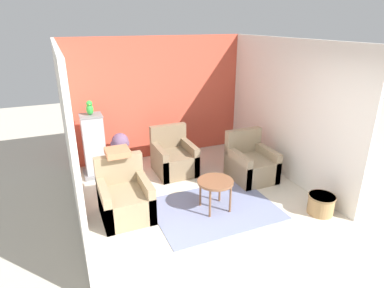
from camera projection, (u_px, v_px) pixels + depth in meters
ground_plane at (248, 255)px, 4.27m from camera, size 20.00×20.00×0.00m
wall_back_accent at (158, 99)px, 7.05m from camera, size 4.00×0.06×2.64m
wall_left at (68, 138)px, 4.69m from camera, size 0.06×3.76×2.64m
wall_right at (286, 110)px, 6.14m from camera, size 0.06×3.76×2.64m
area_rug at (215, 209)px, 5.32m from camera, size 1.99×1.48×0.01m
coffee_table at (215, 184)px, 5.15m from camera, size 0.59×0.59×0.53m
armchair_left at (125, 199)px, 5.06m from camera, size 0.76×0.85×0.92m
armchair_right at (251, 164)px, 6.28m from camera, size 0.76×0.85×0.92m
armchair_middle at (174, 158)px, 6.54m from camera, size 0.76×0.85×0.92m
birdcage at (94, 147)px, 6.31m from camera, size 0.51×0.51×1.25m
parrot at (90, 108)px, 6.03m from camera, size 0.13×0.24×0.29m
potted_plant at (120, 147)px, 6.65m from camera, size 0.38×0.35×0.77m
wicker_basket at (321, 204)px, 5.15m from camera, size 0.43×0.43×0.32m
throw_pillow at (117, 152)px, 5.09m from camera, size 0.37×0.37×0.10m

